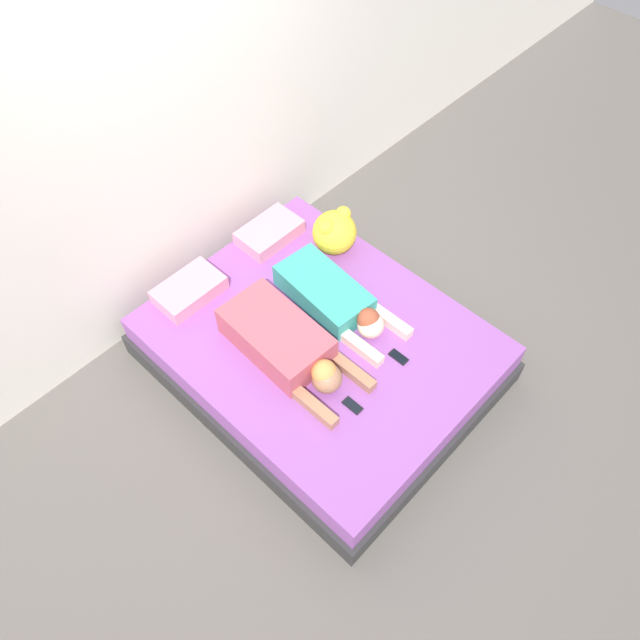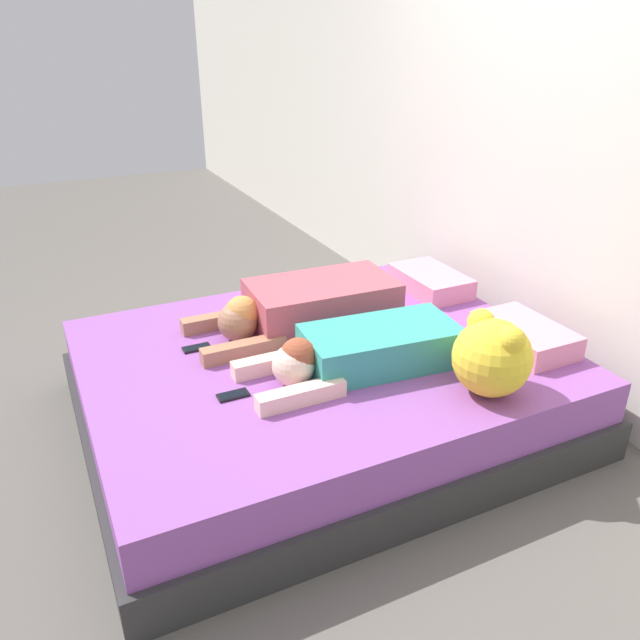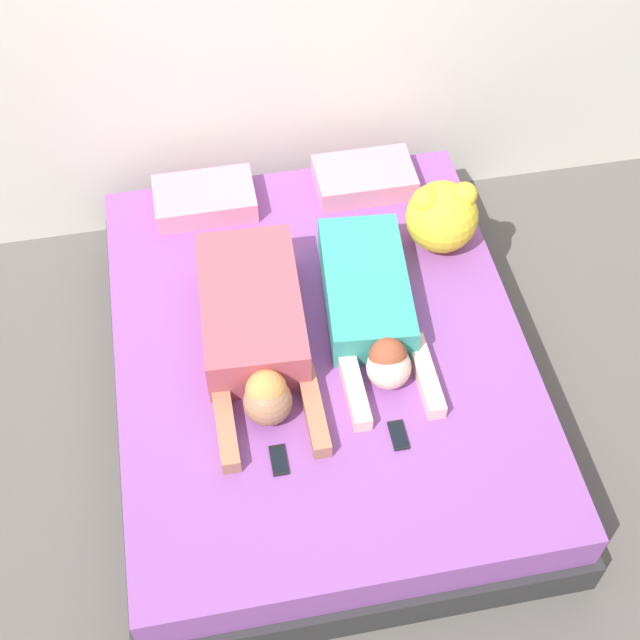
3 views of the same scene
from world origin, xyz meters
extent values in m
plane|color=#5B5651|center=(0.00, 0.00, 0.00)|extent=(12.00, 12.00, 0.00)
cube|color=#2D2D2D|center=(0.00, 0.00, 0.09)|extent=(1.72, 2.14, 0.19)
cube|color=#8C4C9E|center=(0.00, 0.00, 0.28)|extent=(1.66, 2.08, 0.19)
cube|color=pink|center=(-0.37, 0.86, 0.43)|extent=(0.46, 0.29, 0.11)
cube|color=pink|center=(0.37, 0.86, 0.43)|extent=(0.46, 0.29, 0.11)
cube|color=#B24C59|center=(-0.26, 0.13, 0.49)|extent=(0.43, 0.73, 0.22)
sphere|color=#A37051|center=(-0.26, -0.30, 0.47)|extent=(0.19, 0.19, 0.19)
sphere|color=#D18C47|center=(-0.26, -0.28, 0.51)|extent=(0.16, 0.16, 0.16)
cube|color=#A37051|center=(-0.43, -0.34, 0.41)|extent=(0.07, 0.39, 0.07)
cube|color=#A37051|center=(-0.09, -0.34, 0.41)|extent=(0.07, 0.39, 0.07)
cube|color=teal|center=(0.23, 0.18, 0.46)|extent=(0.40, 0.70, 0.17)
sphere|color=beige|center=(0.23, -0.23, 0.47)|extent=(0.18, 0.18, 0.18)
sphere|color=#99472D|center=(0.23, -0.21, 0.51)|extent=(0.15, 0.15, 0.15)
cube|color=beige|center=(0.08, -0.26, 0.41)|extent=(0.07, 0.37, 0.07)
cube|color=beige|center=(0.37, -0.26, 0.41)|extent=(0.07, 0.37, 0.07)
cube|color=black|center=(-0.25, -0.51, 0.38)|extent=(0.06, 0.13, 0.01)
cube|color=black|center=(-0.25, -0.51, 0.39)|extent=(0.05, 0.11, 0.00)
cube|color=black|center=(0.21, -0.49, 0.38)|extent=(0.06, 0.13, 0.01)
cube|color=black|center=(0.21, -0.49, 0.39)|extent=(0.05, 0.11, 0.00)
sphere|color=yellow|center=(0.62, 0.45, 0.54)|extent=(0.32, 0.32, 0.32)
sphere|color=yellow|center=(0.54, 0.45, 0.65)|extent=(0.11, 0.11, 0.11)
sphere|color=yellow|center=(0.71, 0.45, 0.65)|extent=(0.11, 0.11, 0.11)
camera|label=1|loc=(-1.71, -1.63, 3.68)|focal=35.00mm
camera|label=2|loc=(2.28, -1.10, 1.72)|focal=35.00mm
camera|label=3|loc=(-0.40, -2.13, 3.30)|focal=50.00mm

